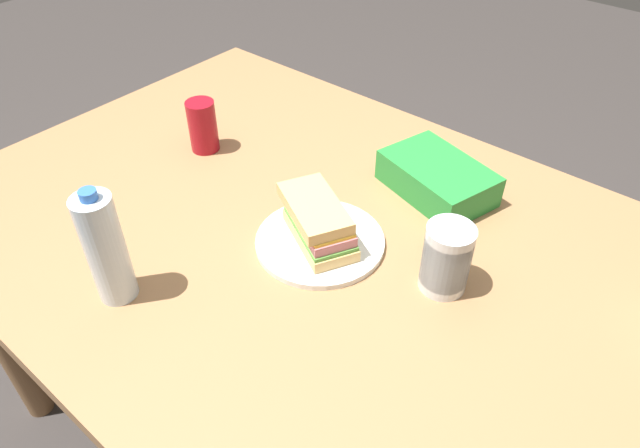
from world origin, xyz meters
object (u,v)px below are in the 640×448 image
sandwich (318,222)px  chip_bag (437,178)px  paper_plate (320,241)px  water_bottle_tall (106,249)px  plastic_cup_stack (446,258)px  dining_table (303,262)px  soda_can_red (203,126)px

sandwich → chip_bag: 0.30m
paper_plate → water_bottle_tall: bearing=60.0°
paper_plate → plastic_cup_stack: (-0.24, -0.06, 0.06)m
dining_table → paper_plate: (-0.06, 0.01, 0.10)m
soda_can_red → chip_bag: size_ratio=0.53×
chip_bag → plastic_cup_stack: size_ratio=1.76×
soda_can_red → plastic_cup_stack: size_ratio=0.93×
water_bottle_tall → plastic_cup_stack: (-0.42, -0.38, -0.04)m
dining_table → plastic_cup_stack: plastic_cup_stack is taller
water_bottle_tall → soda_can_red: bearing=-60.0°
sandwich → plastic_cup_stack: (-0.24, -0.06, 0.01)m
sandwich → plastic_cup_stack: 0.25m
soda_can_red → chip_bag: (-0.51, -0.20, -0.03)m
paper_plate → soda_can_red: size_ratio=2.03×
dining_table → sandwich: sandwich is taller
paper_plate → chip_bag: (-0.08, -0.29, 0.03)m
dining_table → plastic_cup_stack: 0.33m
paper_plate → chip_bag: chip_bag is taller
soda_can_red → plastic_cup_stack: bearing=177.5°
dining_table → chip_bag: size_ratio=6.40×
sandwich → soda_can_red: soda_can_red is taller
soda_can_red → chip_bag: bearing=-158.1°
chip_bag → paper_plate: bearing=89.9°
chip_bag → water_bottle_tall: size_ratio=1.02×
dining_table → soda_can_red: 0.40m
dining_table → sandwich: (-0.05, 0.01, 0.15)m
chip_bag → water_bottle_tall: 0.67m
plastic_cup_stack → sandwich: bearing=13.0°
dining_table → paper_plate: 0.11m
plastic_cup_stack → soda_can_red: bearing=-2.5°
paper_plate → sandwich: size_ratio=1.21×
paper_plate → plastic_cup_stack: plastic_cup_stack is taller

